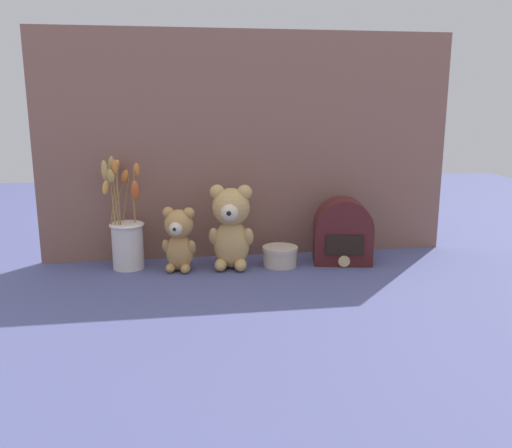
# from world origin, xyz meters

# --- Properties ---
(ground_plane) EXTENTS (4.00, 4.00, 0.00)m
(ground_plane) POSITION_xyz_m (0.00, 0.00, 0.00)
(ground_plane) COLOR #4C5184
(backdrop_wall) EXTENTS (1.35, 0.02, 0.73)m
(backdrop_wall) POSITION_xyz_m (0.00, 0.17, 0.36)
(backdrop_wall) COLOR #845B4C
(backdrop_wall) RESTS_ON ground
(teddy_bear_large) EXTENTS (0.15, 0.13, 0.26)m
(teddy_bear_large) POSITION_xyz_m (-0.08, 0.02, 0.14)
(teddy_bear_large) COLOR tan
(teddy_bear_large) RESTS_ON ground
(teddy_bear_medium) EXTENTS (0.11, 0.10, 0.20)m
(teddy_bear_medium) POSITION_xyz_m (-0.24, 0.02, 0.10)
(teddy_bear_medium) COLOR tan
(teddy_bear_medium) RESTS_ON ground
(flower_vase) EXTENTS (0.13, 0.14, 0.35)m
(flower_vase) POSITION_xyz_m (-0.40, 0.07, 0.10)
(flower_vase) COLOR silver
(flower_vase) RESTS_ON ground
(vintage_radio) EXTENTS (0.20, 0.14, 0.21)m
(vintage_radio) POSITION_xyz_m (0.28, 0.03, 0.09)
(vintage_radio) COLOR #4C1919
(vintage_radio) RESTS_ON ground
(decorative_tin_tall) EXTENTS (0.11, 0.11, 0.06)m
(decorative_tin_tall) POSITION_xyz_m (0.08, 0.02, 0.03)
(decorative_tin_tall) COLOR beige
(decorative_tin_tall) RESTS_ON ground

